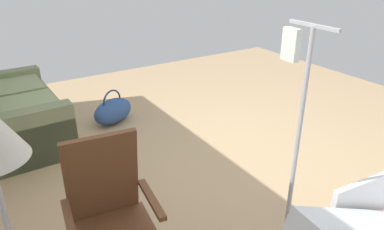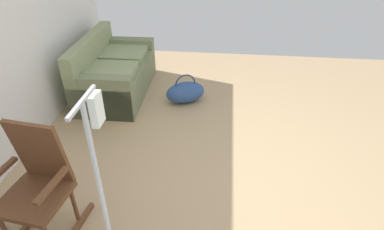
{
  "view_description": "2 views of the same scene",
  "coord_description": "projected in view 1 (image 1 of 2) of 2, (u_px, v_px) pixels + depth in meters",
  "views": [
    {
      "loc": [
        -2.48,
        2.03,
        1.99
      ],
      "look_at": [
        -0.23,
        0.61,
        0.77
      ],
      "focal_mm": 33.93,
      "sensor_mm": 36.0,
      "label": 1
    },
    {
      "loc": [
        -2.48,
        0.12,
        2.34
      ],
      "look_at": [
        0.17,
        0.41,
        0.65
      ],
      "focal_mm": 30.07,
      "sensor_mm": 36.0,
      "label": 2
    }
  ],
  "objects": [
    {
      "name": "ground_plane",
      "position": [
        230.0,
        162.0,
        3.72
      ],
      "size": [
        6.94,
        6.94,
        0.0
      ],
      "primitive_type": "plane",
      "color": "tan"
    },
    {
      "name": "duffel_bag",
      "position": [
        113.0,
        111.0,
        4.51
      ],
      "size": [
        0.53,
        0.64,
        0.43
      ],
      "color": "#2D4C84",
      "rests_on": "ground"
    },
    {
      "name": "rocking_chair",
      "position": [
        111.0,
        223.0,
        2.16
      ],
      "size": [
        0.81,
        0.56,
        1.05
      ],
      "color": "brown",
      "rests_on": "ground"
    },
    {
      "name": "couch",
      "position": [
        14.0,
        114.0,
        4.06
      ],
      "size": [
        1.62,
        0.89,
        0.85
      ],
      "color": "#737D57",
      "rests_on": "ground"
    }
  ]
}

